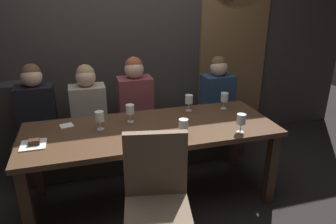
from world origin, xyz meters
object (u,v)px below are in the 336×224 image
wine_glass_far_left (100,117)px  dining_table (151,136)px  chair_near_side (157,195)px  diner_far_end (135,95)px  banquette_bench (138,144)px  diner_bearded (88,101)px  wine_glass_end_left (224,98)px  wine_glass_near_right (183,125)px  diner_near_end (218,89)px  wine_glass_near_left (241,120)px  dessert_plate (34,144)px  wine_glass_center_back (189,100)px  wine_glass_far_right (130,110)px  diner_redhead (36,104)px

wine_glass_far_left → dining_table: bearing=-10.4°
chair_near_side → diner_far_end: diner_far_end is taller
banquette_bench → diner_bearded: diner_bearded is taller
banquette_bench → wine_glass_end_left: 1.12m
banquette_bench → wine_glass_near_right: (0.20, -0.98, 0.62)m
diner_near_end → wine_glass_near_left: bearing=-104.2°
diner_near_end → wine_glass_near_left: 1.07m
dessert_plate → wine_glass_end_left: bearing=10.6°
banquette_bench → wine_glass_near_right: bearing=-78.3°
diner_bearded → diner_near_end: bearing=0.5°
wine_glass_far_left → dessert_plate: size_ratio=0.86×
dessert_plate → wine_glass_near_right: bearing=-9.8°
banquette_bench → chair_near_side: chair_near_side is taller
diner_near_end → dessert_plate: (-1.92, -0.81, -0.04)m
diner_far_end → dessert_plate: 1.23m
wine_glass_center_back → diner_far_end: bearing=138.1°
banquette_bench → wine_glass_far_right: (-0.15, -0.53, 0.63)m
chair_near_side → dessert_plate: 1.06m
diner_redhead → wine_glass_far_left: bearing=-48.6°
wine_glass_end_left → banquette_bench: bearing=151.2°
wine_glass_far_right → wine_glass_center_back: 0.62m
banquette_bench → wine_glass_near_right: size_ratio=15.24×
wine_glass_far_right → diner_redhead: bearing=146.8°
diner_far_end → diner_redhead: bearing=178.4°
chair_near_side → diner_redhead: size_ratio=1.29×
banquette_bench → diner_far_end: diner_far_end is taller
chair_near_side → diner_bearded: diner_bearded is taller
wine_glass_center_back → wine_glass_far_left: same height
wine_glass_end_left → diner_far_end: bearing=151.2°
diner_near_end → chair_near_side: bearing=-127.2°
banquette_bench → diner_near_end: bearing=1.3°
diner_far_end → banquette_bench: bearing=-20.0°
diner_far_end → wine_glass_center_back: (0.46, -0.41, 0.04)m
diner_near_end → wine_glass_near_right: 1.26m
diner_near_end → diner_redhead: bearing=179.8°
diner_redhead → wine_glass_far_left: 0.87m
dining_table → wine_glass_near_left: size_ratio=13.41×
wine_glass_near_left → wine_glass_near_right: bearing=176.6°
banquette_bench → diner_far_end: bearing=160.0°
diner_redhead → diner_bearded: (0.50, -0.02, -0.02)m
diner_redhead → diner_near_end: 1.96m
diner_redhead → diner_far_end: diner_far_end is taller
dining_table → wine_glass_near_left: wine_glass_near_left is taller
diner_near_end → wine_glass_end_left: (-0.14, -0.47, 0.06)m
wine_glass_near_right → wine_glass_end_left: bearing=40.8°
diner_bearded → dining_table: bearing=-54.9°
banquette_bench → diner_near_end: 1.12m
chair_near_side → diner_bearded: size_ratio=1.35×
dining_table → wine_glass_end_left: (0.82, 0.25, 0.20)m
dessert_plate → wine_glass_center_back: bearing=14.8°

